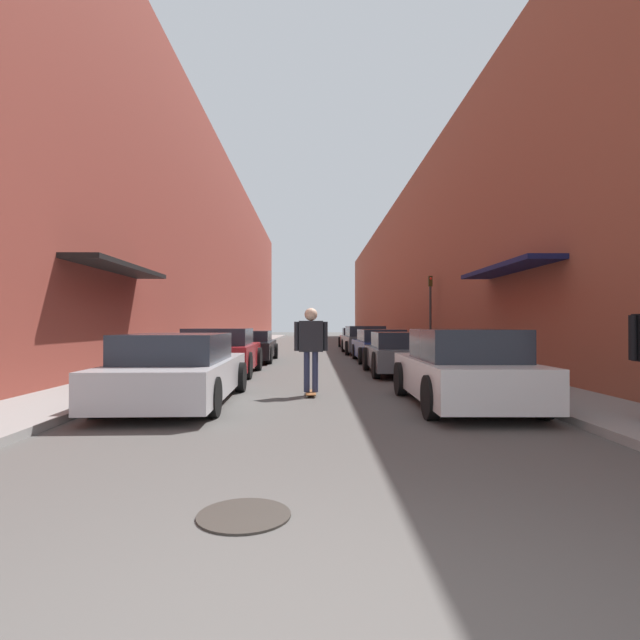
{
  "coord_description": "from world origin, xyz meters",
  "views": [
    {
      "loc": [
        -0.03,
        -1.92,
        1.43
      ],
      "look_at": [
        0.16,
        12.07,
        1.56
      ],
      "focal_mm": 28.0,
      "sensor_mm": 36.0,
      "label": 1
    }
  ],
  "objects": [
    {
      "name": "ground",
      "position": [
        0.0,
        25.2,
        0.0
      ],
      "size": [
        138.63,
        138.63,
        0.0
      ],
      "primitive_type": "plane",
      "color": "#4C4947"
    },
    {
      "name": "curb_strip_left",
      "position": [
        -4.54,
        31.51,
        0.06
      ],
      "size": [
        1.8,
        63.01,
        0.12
      ],
      "color": "gray",
      "rests_on": "ground"
    },
    {
      "name": "curb_strip_right",
      "position": [
        4.54,
        31.51,
        0.06
      ],
      "size": [
        1.8,
        63.01,
        0.12
      ],
      "color": "gray",
      "rests_on": "ground"
    },
    {
      "name": "building_row_left",
      "position": [
        -7.44,
        31.5,
        6.05
      ],
      "size": [
        4.9,
        63.01,
        12.1
      ],
      "color": "brown",
      "rests_on": "ground"
    },
    {
      "name": "building_row_right",
      "position": [
        7.44,
        31.5,
        4.83
      ],
      "size": [
        4.9,
        63.01,
        9.67
      ],
      "color": "brown",
      "rests_on": "ground"
    },
    {
      "name": "parked_car_left_0",
      "position": [
        -2.48,
        7.19,
        0.61
      ],
      "size": [
        1.98,
        4.79,
        1.27
      ],
      "color": "#B7B7BC",
      "rests_on": "ground"
    },
    {
      "name": "parked_car_left_1",
      "position": [
        -2.7,
        12.41,
        0.65
      ],
      "size": [
        2.09,
        4.08,
        1.33
      ],
      "color": "maroon",
      "rests_on": "ground"
    },
    {
      "name": "parked_car_left_2",
      "position": [
        -2.56,
        17.68,
        0.59
      ],
      "size": [
        2.05,
        4.71,
        1.2
      ],
      "color": "black",
      "rests_on": "ground"
    },
    {
      "name": "parked_car_right_0",
      "position": [
        2.59,
        6.79,
        0.65
      ],
      "size": [
        1.88,
        4.2,
        1.35
      ],
      "color": "silver",
      "rests_on": "ground"
    },
    {
      "name": "parked_car_right_1",
      "position": [
        2.49,
        12.44,
        0.6
      ],
      "size": [
        1.88,
        3.99,
        1.22
      ],
      "color": "#515459",
      "rests_on": "ground"
    },
    {
      "name": "parked_car_right_2",
      "position": [
        2.57,
        17.38,
        0.61
      ],
      "size": [
        1.92,
        4.58,
        1.25
      ],
      "color": "navy",
      "rests_on": "ground"
    },
    {
      "name": "parked_car_right_3",
      "position": [
        2.52,
        22.8,
        0.66
      ],
      "size": [
        2.09,
        4.79,
        1.37
      ],
      "color": "#515459",
      "rests_on": "ground"
    },
    {
      "name": "parked_car_right_4",
      "position": [
        2.62,
        28.71,
        0.6
      ],
      "size": [
        2.03,
        4.68,
        1.24
      ],
      "color": "maroon",
      "rests_on": "ground"
    },
    {
      "name": "skateboarder",
      "position": [
        -0.08,
        8.13,
        1.09
      ],
      "size": [
        0.68,
        0.78,
        1.77
      ],
      "color": "brown",
      "rests_on": "ground"
    },
    {
      "name": "manhole_cover",
      "position": [
        -0.55,
        1.8,
        0.01
      ],
      "size": [
        0.7,
        0.7,
        0.02
      ],
      "color": "#332D28",
      "rests_on": "ground"
    },
    {
      "name": "traffic_light",
      "position": [
        5.09,
        19.75,
        2.25
      ],
      "size": [
        0.16,
        0.22,
        3.44
      ],
      "color": "#2D2D2D",
      "rests_on": "curb_strip_right"
    }
  ]
}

